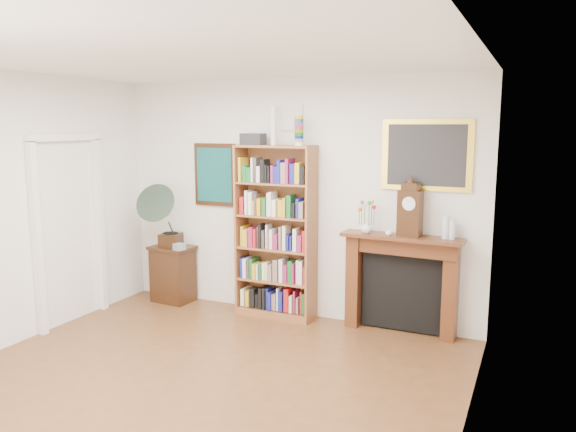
% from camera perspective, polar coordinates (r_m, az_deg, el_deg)
% --- Properties ---
extents(room, '(4.51, 5.01, 2.81)m').
position_cam_1_polar(room, '(4.49, -12.54, -2.10)').
color(room, '#543619').
rests_on(room, ground).
extents(door_casing, '(0.08, 1.02, 2.17)m').
position_cam_1_polar(door_casing, '(6.85, -21.34, 0.16)').
color(door_casing, white).
rests_on(door_casing, left_wall).
extents(teal_poster, '(0.58, 0.04, 0.78)m').
position_cam_1_polar(teal_poster, '(7.07, -7.43, 4.17)').
color(teal_poster, black).
rests_on(teal_poster, back_wall).
extents(small_picture, '(0.26, 0.04, 0.30)m').
position_cam_1_polar(small_picture, '(6.56, 0.40, 9.98)').
color(small_picture, white).
rests_on(small_picture, back_wall).
extents(gilt_painting, '(0.95, 0.04, 0.75)m').
position_cam_1_polar(gilt_painting, '(6.10, 13.89, 6.01)').
color(gilt_painting, yellow).
rests_on(gilt_painting, back_wall).
extents(bookshelf, '(0.94, 0.34, 2.35)m').
position_cam_1_polar(bookshelf, '(6.56, -1.29, -0.65)').
color(bookshelf, brown).
rests_on(bookshelf, floor).
extents(side_cabinet, '(0.56, 0.43, 0.73)m').
position_cam_1_polar(side_cabinet, '(7.44, -11.61, -5.77)').
color(side_cabinet, black).
rests_on(side_cabinet, floor).
extents(fireplace, '(1.31, 0.37, 1.10)m').
position_cam_1_polar(fireplace, '(6.28, 11.44, -5.94)').
color(fireplace, '#451E10').
rests_on(fireplace, floor).
extents(gramophone, '(0.61, 0.71, 0.82)m').
position_cam_1_polar(gramophone, '(7.23, -12.57, 0.46)').
color(gramophone, black).
rests_on(gramophone, side_cabinet).
extents(cd_stack, '(0.15, 0.15, 0.08)m').
position_cam_1_polar(cd_stack, '(7.11, -10.98, -3.09)').
color(cd_stack, '#ABADB7').
rests_on(cd_stack, side_cabinet).
extents(mantel_clock, '(0.26, 0.17, 0.57)m').
position_cam_1_polar(mantel_clock, '(6.07, 12.29, 0.54)').
color(mantel_clock, black).
rests_on(mantel_clock, fireplace).
extents(flower_vase, '(0.17, 0.17, 0.13)m').
position_cam_1_polar(flower_vase, '(6.18, 7.98, -1.12)').
color(flower_vase, white).
rests_on(flower_vase, fireplace).
extents(teacup, '(0.08, 0.08, 0.06)m').
position_cam_1_polar(teacup, '(6.08, 10.20, -1.70)').
color(teacup, white).
rests_on(teacup, fireplace).
extents(bottle_left, '(0.07, 0.07, 0.24)m').
position_cam_1_polar(bottle_left, '(6.04, 15.72, -1.10)').
color(bottle_left, silver).
rests_on(bottle_left, fireplace).
extents(bottle_right, '(0.06, 0.06, 0.20)m').
position_cam_1_polar(bottle_right, '(6.03, 16.34, -1.35)').
color(bottle_right, silver).
rests_on(bottle_right, fireplace).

